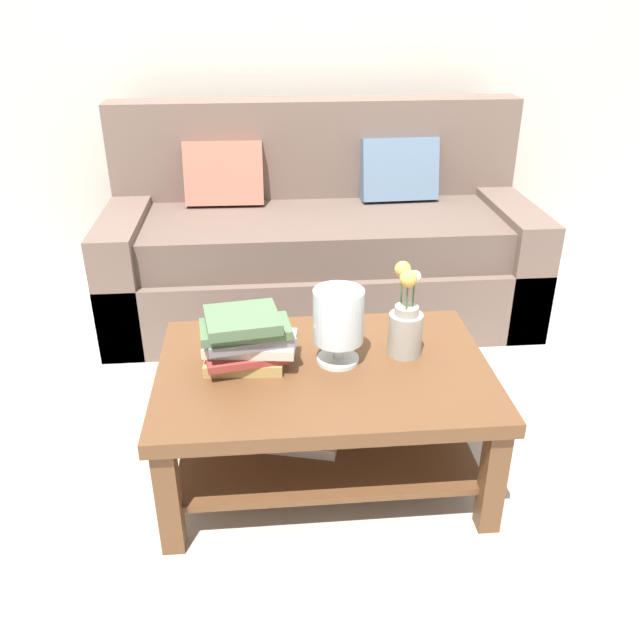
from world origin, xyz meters
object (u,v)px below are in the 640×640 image
object	(u,v)px
glass_hurricane_vase	(337,319)
book_stack_main	(246,340)
flower_pitcher	(406,323)
couch	(320,245)
coffee_table	(323,397)

from	to	relation	value
glass_hurricane_vase	book_stack_main	bearing A→B (deg)	179.60
glass_hurricane_vase	flower_pitcher	size ratio (longest dim) A/B	0.80
book_stack_main	flower_pitcher	world-z (taller)	flower_pitcher
couch	book_stack_main	size ratio (longest dim) A/B	6.57
book_stack_main	flower_pitcher	size ratio (longest dim) A/B	0.99
coffee_table	book_stack_main	distance (m)	0.34
coffee_table	flower_pitcher	distance (m)	0.38
glass_hurricane_vase	flower_pitcher	world-z (taller)	flower_pitcher
couch	book_stack_main	world-z (taller)	couch
coffee_table	flower_pitcher	world-z (taller)	flower_pitcher
coffee_table	glass_hurricane_vase	xyz separation A→B (m)	(0.05, 0.03, 0.28)
book_stack_main	flower_pitcher	xyz separation A→B (m)	(0.54, 0.03, 0.02)
couch	flower_pitcher	bearing A→B (deg)	-82.22
coffee_table	book_stack_main	size ratio (longest dim) A/B	3.42
couch	coffee_table	bearing A→B (deg)	-94.68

